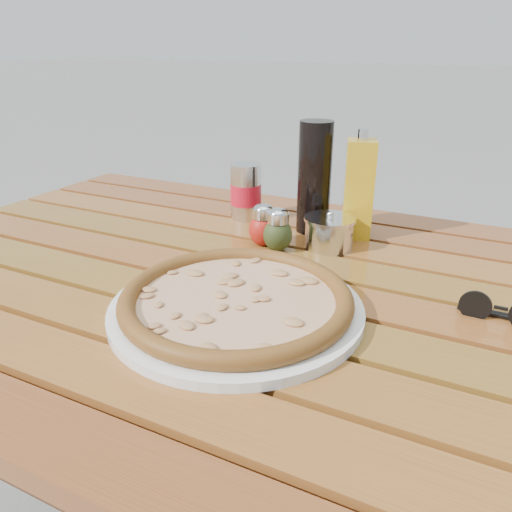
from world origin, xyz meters
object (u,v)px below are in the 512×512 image
at_px(dark_bottle, 314,178).
at_px(olive_oil_cruet, 358,189).
at_px(pizza, 236,299).
at_px(plate, 236,308).
at_px(parmesan_tin, 329,232).
at_px(pepper_shaker, 263,226).
at_px(oregano_shaker, 278,230).
at_px(table, 251,317).
at_px(sunglasses, 500,311).
at_px(soda_can, 246,192).

bearing_deg(dark_bottle, olive_oil_cruet, 4.49).
bearing_deg(pizza, plate, -45.00).
height_order(olive_oil_cruet, parmesan_tin, olive_oil_cruet).
distance_m(plate, pepper_shaker, 0.27).
relative_size(pizza, oregano_shaker, 5.50).
xyz_separation_m(table, pizza, (0.04, -0.11, 0.10)).
bearing_deg(oregano_shaker, sunglasses, -14.94).
xyz_separation_m(parmesan_tin, sunglasses, (0.30, -0.16, -0.01)).
bearing_deg(table, pepper_shaker, 107.51).
relative_size(table, sunglasses, 12.71).
bearing_deg(pepper_shaker, sunglasses, -15.21).
relative_size(dark_bottle, olive_oil_cruet, 1.05).
height_order(plate, pepper_shaker, pepper_shaker).
bearing_deg(sunglasses, dark_bottle, 148.34).
bearing_deg(olive_oil_cruet, parmesan_tin, -109.23).
bearing_deg(dark_bottle, pepper_shaker, -115.72).
bearing_deg(table, pizza, -72.80).
bearing_deg(olive_oil_cruet, sunglasses, -41.04).
relative_size(pizza, sunglasses, 4.10).
height_order(table, sunglasses, sunglasses).
distance_m(pizza, parmesan_tin, 0.30).
xyz_separation_m(oregano_shaker, sunglasses, (0.38, -0.10, -0.02)).
bearing_deg(pizza, parmesan_tin, 82.88).
height_order(dark_bottle, soda_can, dark_bottle).
bearing_deg(oregano_shaker, pepper_shaker, 161.97).
relative_size(dark_bottle, sunglasses, 2.00).
distance_m(pizza, pepper_shaker, 0.27).
xyz_separation_m(plate, oregano_shaker, (-0.04, 0.24, 0.03)).
height_order(plate, pizza, pizza).
bearing_deg(parmesan_tin, table, -111.69).
xyz_separation_m(table, soda_can, (-0.15, 0.26, 0.13)).
height_order(plate, oregano_shaker, oregano_shaker).
xyz_separation_m(oregano_shaker, dark_bottle, (0.02, 0.13, 0.07)).
xyz_separation_m(table, pepper_shaker, (-0.04, 0.14, 0.11)).
bearing_deg(plate, soda_can, 115.52).
relative_size(olive_oil_cruet, parmesan_tin, 1.65).
distance_m(plate, soda_can, 0.42).
bearing_deg(oregano_shaker, dark_bottle, 80.76).
relative_size(soda_can, parmesan_tin, 0.94).
bearing_deg(dark_bottle, pizza, -86.41).
height_order(soda_can, sunglasses, soda_can).
bearing_deg(oregano_shaker, soda_can, 134.98).
distance_m(plate, olive_oil_cruet, 0.39).
distance_m(plate, dark_bottle, 0.38).
bearing_deg(olive_oil_cruet, soda_can, 179.52).
xyz_separation_m(table, parmesan_tin, (0.07, 0.18, 0.11)).
distance_m(oregano_shaker, sunglasses, 0.39).
xyz_separation_m(pizza, oregano_shaker, (-0.04, 0.24, 0.02)).
bearing_deg(soda_can, table, -61.19).
bearing_deg(pizza, table, 107.20).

